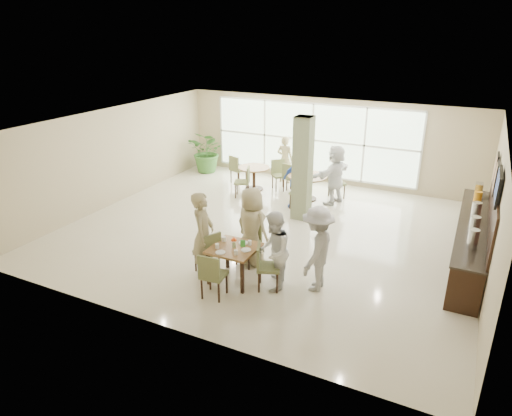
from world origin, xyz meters
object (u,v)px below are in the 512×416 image
at_px(potted_plant, 208,152).
at_px(teen_left, 203,234).
at_px(teen_standing, 317,249).
at_px(adult_standing, 285,159).
at_px(round_table_left, 254,173).
at_px(teen_right, 274,251).
at_px(main_table, 234,252).
at_px(round_table_right, 307,181).
at_px(adult_b, 335,175).
at_px(buffet_counter, 472,239).
at_px(adult_a, 296,182).
at_px(teen_far, 252,227).

height_order(potted_plant, teen_left, teen_left).
xyz_separation_m(teen_standing, adult_standing, (-3.20, 5.98, -0.09)).
bearing_deg(round_table_left, teen_right, -59.88).
distance_m(main_table, round_table_right, 5.20).
relative_size(round_table_left, adult_b, 0.57).
bearing_deg(round_table_right, adult_standing, 135.74).
relative_size(teen_left, teen_standing, 1.05).
bearing_deg(teen_left, teen_right, -102.13).
bearing_deg(round_table_left, adult_b, -1.02).
bearing_deg(buffet_counter, teen_right, -139.50).
xyz_separation_m(teen_standing, adult_a, (-2.01, 3.96, -0.09)).
bearing_deg(adult_standing, teen_left, 100.73).
relative_size(buffet_counter, adult_a, 3.00).
bearing_deg(teen_standing, round_table_right, -158.44).
relative_size(adult_a, adult_standing, 0.99).
bearing_deg(main_table, round_table_left, 112.40).
bearing_deg(round_table_left, adult_a, -26.49).
bearing_deg(teen_left, main_table, -101.92).
xyz_separation_m(teen_right, teen_standing, (0.77, 0.36, 0.06)).
bearing_deg(teen_right, round_table_left, -167.58).
distance_m(teen_right, adult_standing, 6.80).
distance_m(round_table_left, buffet_counter, 6.88).
bearing_deg(buffet_counter, teen_standing, -136.09).
distance_m(round_table_left, teen_standing, 6.16).
height_order(teen_right, adult_a, teen_right).
height_order(round_table_left, round_table_right, same).
height_order(adult_a, adult_standing, adult_standing).
relative_size(round_table_left, teen_left, 0.55).
distance_m(adult_a, adult_b, 1.23).
xyz_separation_m(buffet_counter, teen_standing, (-2.72, -2.62, 0.32)).
xyz_separation_m(teen_left, adult_a, (0.30, 4.46, -0.14)).
bearing_deg(main_table, adult_standing, 103.89).
xyz_separation_m(round_table_right, teen_left, (-0.36, -5.26, 0.33)).
relative_size(teen_standing, adult_b, 0.99).
xyz_separation_m(buffet_counter, adult_b, (-3.83, 2.19, 0.33)).
distance_m(main_table, potted_plant, 7.72).
relative_size(round_table_right, teen_standing, 0.68).
relative_size(teen_standing, adult_standing, 1.11).
xyz_separation_m(buffet_counter, adult_standing, (-5.92, 3.37, 0.24)).
distance_m(round_table_left, teen_far, 4.98).
distance_m(teen_far, adult_a, 3.61).
height_order(round_table_left, buffet_counter, buffet_counter).
relative_size(main_table, adult_b, 0.52).
distance_m(main_table, adult_standing, 6.61).
xyz_separation_m(round_table_right, teen_far, (0.32, -4.38, 0.29)).
distance_m(round_table_right, teen_right, 5.26).
relative_size(round_table_left, teen_right, 0.62).
bearing_deg(round_table_right, teen_far, -85.78).
height_order(main_table, round_table_right, same).
xyz_separation_m(main_table, teen_standing, (1.62, 0.43, 0.22)).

